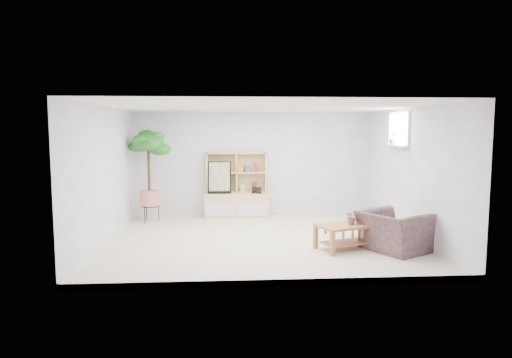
{
  "coord_description": "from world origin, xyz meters",
  "views": [
    {
      "loc": [
        -0.65,
        -8.11,
        2.01
      ],
      "look_at": [
        -0.09,
        0.27,
        1.09
      ],
      "focal_mm": 32.0,
      "sensor_mm": 36.0,
      "label": 1
    }
  ],
  "objects": [
    {
      "name": "ceiling",
      "position": [
        0.0,
        0.0,
        2.4
      ],
      "size": [
        5.5,
        5.0,
        0.01
      ],
      "primitive_type": "cube",
      "color": "white",
      "rests_on": "walls"
    },
    {
      "name": "armchair",
      "position": [
        2.1,
        -0.9,
        0.37
      ],
      "size": [
        1.25,
        1.31,
        0.75
      ],
      "primitive_type": "imported",
      "rotation": [
        0.0,
        0.0,
        2.07
      ],
      "color": "#161D47",
      "rests_on": "floor"
    },
    {
      "name": "window_sill",
      "position": [
        2.67,
        0.6,
        1.68
      ],
      "size": [
        0.14,
        1.0,
        0.04
      ],
      "primitive_type": "cube",
      "color": "white",
      "rests_on": "walls"
    },
    {
      "name": "table_plant",
      "position": [
        1.45,
        -0.72,
        0.54
      ],
      "size": [
        0.29,
        0.28,
        0.25
      ],
      "primitive_type": "imported",
      "rotation": [
        0.0,
        0.0,
        0.5
      ],
      "color": "#22772C",
      "rests_on": "coffee_table"
    },
    {
      "name": "sill_plant",
      "position": [
        2.67,
        0.79,
        1.82
      ],
      "size": [
        0.16,
        0.15,
        0.24
      ],
      "primitive_type": "imported",
      "rotation": [
        0.0,
        0.0,
        -0.36
      ],
      "color": "#196513",
      "rests_on": "window_sill"
    },
    {
      "name": "poster",
      "position": [
        -0.79,
        2.17,
        0.92
      ],
      "size": [
        0.53,
        0.12,
        0.73
      ],
      "primitive_type": null,
      "rotation": [
        0.0,
        0.0,
        -0.0
      ],
      "color": "yellow",
      "rests_on": "storage_unit"
    },
    {
      "name": "walls",
      "position": [
        0.0,
        0.0,
        1.2
      ],
      "size": [
        5.51,
        5.01,
        2.4
      ],
      "color": "silver",
      "rests_on": "floor"
    },
    {
      "name": "coffee_table",
      "position": [
        1.39,
        -0.72,
        0.21
      ],
      "size": [
        1.16,
        0.9,
        0.42
      ],
      "primitive_type": null,
      "rotation": [
        0.0,
        0.0,
        0.37
      ],
      "color": "#9D622F",
      "rests_on": "floor"
    },
    {
      "name": "toy_truck",
      "position": [
        0.05,
        2.14,
        0.63
      ],
      "size": [
        0.32,
        0.24,
        0.15
      ],
      "primitive_type": null,
      "rotation": [
        0.0,
        0.0,
        -0.14
      ],
      "color": "black",
      "rests_on": "storage_unit"
    },
    {
      "name": "floor",
      "position": [
        0.0,
        0.0,
        0.0
      ],
      "size": [
        5.5,
        5.0,
        0.01
      ],
      "primitive_type": "cube",
      "color": "beige",
      "rests_on": "ground"
    },
    {
      "name": "baseboard",
      "position": [
        0.0,
        0.0,
        0.05
      ],
      "size": [
        5.5,
        5.0,
        0.1
      ],
      "primitive_type": null,
      "color": "white",
      "rests_on": "floor"
    },
    {
      "name": "window",
      "position": [
        2.73,
        0.6,
        2.0
      ],
      "size": [
        0.1,
        0.98,
        0.68
      ],
      "primitive_type": null,
      "color": "#CDE7FF",
      "rests_on": "walls"
    },
    {
      "name": "storage_unit",
      "position": [
        -0.41,
        2.24,
        0.74
      ],
      "size": [
        1.47,
        0.5,
        1.47
      ],
      "primitive_type": null,
      "color": "tan",
      "rests_on": "floor"
    },
    {
      "name": "floor_tree",
      "position": [
        -2.3,
        1.78,
        1.0
      ],
      "size": [
        0.78,
        0.78,
        2.0
      ],
      "primitive_type": null,
      "rotation": [
        0.0,
        0.0,
        0.06
      ],
      "color": "#196513",
      "rests_on": "floor"
    }
  ]
}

